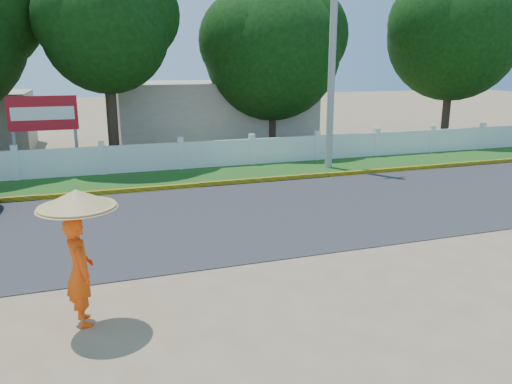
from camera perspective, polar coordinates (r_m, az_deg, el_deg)
ground at (r=9.95m, az=3.82°, el=-10.01°), size 120.00×120.00×0.00m
road at (r=13.94m, az=-3.36°, el=-2.72°), size 60.00×7.00×0.02m
grass_verge at (r=18.88m, az=-7.71°, el=1.76°), size 60.00×3.50×0.03m
curb at (r=17.24m, az=-6.58°, el=0.80°), size 40.00×0.18×0.16m
fence at (r=20.17m, az=-8.59°, el=4.09°), size 40.00×0.10×1.10m
building_near at (r=27.26m, az=-5.10°, el=9.08°), size 10.00×6.00×3.20m
utility_pole at (r=20.16m, az=8.70°, el=14.89°), size 0.28×0.28×8.66m
monk_with_parasol at (r=8.34m, az=-19.65°, el=-4.96°), size 1.23×1.23×2.25m
billboard at (r=20.77m, az=-23.13°, el=7.83°), size 2.50×0.13×2.95m
tree_row at (r=23.46m, az=-6.69°, el=16.97°), size 36.72×7.67×9.16m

